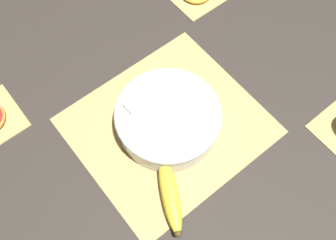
{
  "coord_description": "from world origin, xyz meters",
  "views": [
    {
      "loc": [
        -0.26,
        -0.33,
        0.86
      ],
      "look_at": [
        0.0,
        0.0,
        0.03
      ],
      "focal_mm": 42.0,
      "sensor_mm": 36.0,
      "label": 1
    }
  ],
  "objects": [
    {
      "name": "ground_plane",
      "position": [
        0.0,
        0.0,
        0.0
      ],
      "size": [
        6.0,
        6.0,
        0.0
      ],
      "primitive_type": "plane",
      "color": "#2D2823"
    },
    {
      "name": "bamboo_mat_center",
      "position": [
        0.0,
        0.0,
        0.0
      ],
      "size": [
        0.43,
        0.39,
        0.01
      ],
      "color": "tan",
      "rests_on": "ground_plane"
    },
    {
      "name": "fruit_salad_bowl",
      "position": [
        -0.0,
        -0.0,
        0.04
      ],
      "size": [
        0.25,
        0.25,
        0.08
      ],
      "color": "silver",
      "rests_on": "bamboo_mat_center"
    },
    {
      "name": "whole_banana",
      "position": [
        -0.11,
        -0.14,
        0.03
      ],
      "size": [
        0.12,
        0.18,
        0.04
      ],
      "color": "yellow",
      "rests_on": "bamboo_mat_center"
    }
  ]
}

